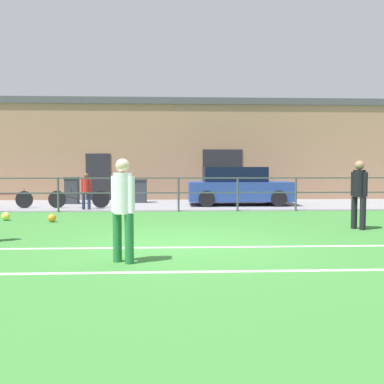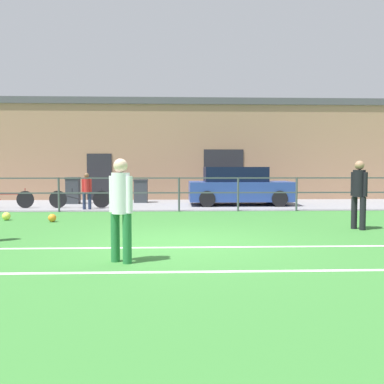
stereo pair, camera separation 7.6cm
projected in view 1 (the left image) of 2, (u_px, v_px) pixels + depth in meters
The scene contains 16 objects.
ground at pixel (183, 244), 8.38m from camera, with size 60.00×44.00×0.04m, color #387A33.
field_line_touchline at pixel (183, 247), 7.93m from camera, with size 36.00×0.11×0.00m, color white.
field_line_hash at pixel (187, 272), 6.07m from camera, with size 36.00×0.11×0.00m, color white.
pavement_strip at pixel (178, 205), 16.86m from camera, with size 48.00×5.00×0.02m, color gray.
perimeter_fence at pixel (179, 189), 14.32m from camera, with size 36.07×0.07×1.15m.
clubhouse_facade at pixel (177, 150), 20.41m from camera, with size 28.00×2.56×4.62m.
player_goalkeeper at pixel (359, 190), 10.21m from camera, with size 0.29×0.41×1.65m.
player_striker at pixel (123, 204), 6.62m from camera, with size 0.39×0.29×1.63m.
soccer_ball_match at pixel (6, 216), 11.95m from camera, with size 0.23×0.23×0.23m, color #E5E04C.
soccer_ball_spare at pixel (52, 218), 11.60m from camera, with size 0.22×0.22×0.22m, color orange.
spectator_child at pixel (86, 189), 14.83m from camera, with size 0.35×0.22×1.27m.
parked_car_red at pixel (238, 187), 16.66m from camera, with size 3.98×1.86×1.48m.
bicycle_parked_1 at pixel (79, 199), 15.38m from camera, with size 2.19×0.04×0.73m.
bicycle_parked_2 at pixel (0, 199), 15.25m from camera, with size 2.34×0.04×0.72m.
trash_bin_0 at pixel (72, 190), 17.15m from camera, with size 0.54×0.46×1.07m.
trash_bin_1 at pixel (140, 191), 17.73m from camera, with size 0.58×0.49×0.97m.
Camera 1 is at (-0.20, -8.31, 1.49)m, focal length 39.91 mm.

